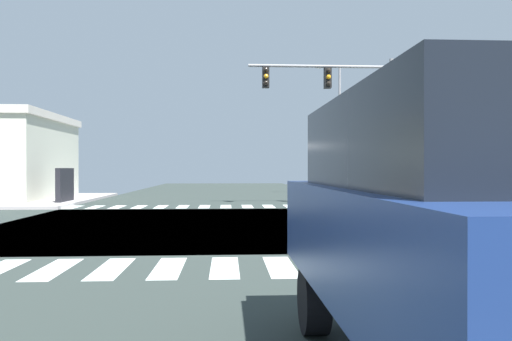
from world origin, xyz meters
TOP-DOWN VIEW (x-y plane):
  - ground at (0.00, 0.00)m, footprint 90.00×90.00m
  - sidewalk_corner_ne at (13.00, 12.00)m, footprint 12.00×12.00m
  - crosswalk_near at (-0.25, -7.30)m, footprint 13.50×2.00m
  - crosswalk_far at (-0.25, 7.30)m, footprint 13.50×2.00m
  - traffic_signal_mast at (5.60, 7.63)m, footprint 7.01×0.55m
  - street_lamp at (7.69, 17.52)m, footprint 1.78×0.32m
  - suv_crossing_1 at (2.00, -12.58)m, footprint 1.96×4.60m

SIDE VIEW (x-z plane):
  - ground at x=0.00m, z-range -0.05..0.00m
  - crosswalk_near at x=-0.25m, z-range 0.00..0.01m
  - crosswalk_far at x=-0.25m, z-range 0.00..0.01m
  - sidewalk_corner_ne at x=13.00m, z-range 0.00..0.14m
  - suv_crossing_1 at x=2.00m, z-range 0.22..2.56m
  - street_lamp at x=7.69m, z-range 0.80..9.58m
  - traffic_signal_mast at x=5.60m, z-range 1.70..8.76m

